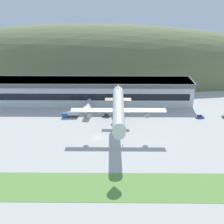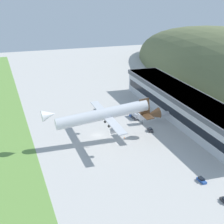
# 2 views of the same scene
# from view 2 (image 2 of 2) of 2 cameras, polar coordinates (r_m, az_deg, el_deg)

# --- Properties ---
(ground_plane) EXTENTS (440.23, 440.23, 0.00)m
(ground_plane) POSITION_cam_2_polar(r_m,az_deg,el_deg) (172.86, -2.30, -3.57)
(ground_plane) COLOR #B7B5AF
(grass_strip_foreground) EXTENTS (396.21, 16.93, 0.08)m
(grass_strip_foreground) POSITION_cam_2_polar(r_m,az_deg,el_deg) (167.62, -14.76, -5.03)
(grass_strip_foreground) COLOR #669342
(grass_strip_foreground) RESTS_ON ground_plane
(terminal_building) EXTENTS (116.25, 18.96, 13.61)m
(terminal_building) POSITION_cam_2_polar(r_m,az_deg,el_deg) (192.81, 11.12, 1.04)
(terminal_building) COLOR silver
(terminal_building) RESTS_ON ground_plane
(jetway_0) EXTENTS (3.38, 16.06, 5.43)m
(jetway_0) POSITION_cam_2_polar(r_m,az_deg,el_deg) (187.00, 6.15, -0.50)
(jetway_0) COLOR silver
(jetway_0) RESTS_ON ground_plane
(cargo_airplane) EXTENTS (41.65, 52.84, 10.66)m
(cargo_airplane) POSITION_cam_2_polar(r_m,az_deg,el_deg) (160.04, -1.13, -0.40)
(cargo_airplane) COLOR silver
(service_car_1) EXTENTS (4.49, 1.90, 1.51)m
(service_car_1) POSITION_cam_2_polar(r_m,az_deg,el_deg) (139.16, 13.48, -10.05)
(service_car_1) COLOR #264C99
(service_car_1) RESTS_ON ground_plane
(service_car_2) EXTENTS (4.36, 1.71, 1.68)m
(service_car_2) POSITION_cam_2_polar(r_m,az_deg,el_deg) (177.89, 5.83, -2.72)
(service_car_2) COLOR #333338
(service_car_2) RESTS_ON ground_plane
(fuel_truck) EXTENTS (8.29, 2.53, 3.14)m
(fuel_truck) POSITION_cam_2_polar(r_m,az_deg,el_deg) (193.16, 3.41, -0.53)
(fuel_truck) COLOR #264C99
(fuel_truck) RESTS_ON ground_plane
(traffic_cone_0) EXTENTS (0.52, 0.52, 0.58)m
(traffic_cone_0) POSITION_cam_2_polar(r_m,az_deg,el_deg) (169.95, 1.90, -3.89)
(traffic_cone_0) COLOR orange
(traffic_cone_0) RESTS_ON ground_plane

